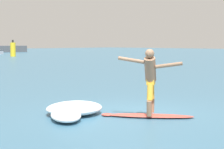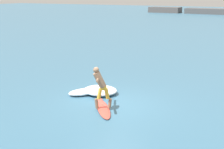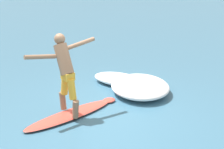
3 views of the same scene
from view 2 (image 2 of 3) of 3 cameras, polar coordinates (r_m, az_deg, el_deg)
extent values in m
plane|color=#396883|center=(13.15, 0.15, -5.52)|extent=(200.00, 200.00, 0.00)
cube|color=#56514F|center=(76.88, 9.67, 11.59)|extent=(7.48, 3.49, 1.30)
cube|color=#504F50|center=(74.41, 16.97, 11.03)|extent=(9.42, 4.58, 1.20)
ellipsoid|color=#E04C3E|center=(12.58, -1.60, -6.29)|extent=(1.71, 2.05, 0.08)
ellipsoid|color=#E04C3E|center=(13.63, -2.24, -4.61)|extent=(0.39, 0.40, 0.07)
ellipsoid|color=#2D2D33|center=(12.58, -1.60, -6.29)|extent=(1.72, 2.07, 0.04)
cone|color=black|center=(11.79, -1.00, -8.31)|extent=(0.07, 0.07, 0.14)
cone|color=black|center=(11.95, -0.49, -7.99)|extent=(0.07, 0.07, 0.14)
cone|color=black|center=(11.91, -1.73, -8.06)|extent=(0.07, 0.07, 0.14)
cylinder|color=#8C684D|center=(12.50, -2.83, -5.31)|extent=(0.22, 0.20, 0.40)
cylinder|color=gold|center=(12.36, -2.30, -3.54)|extent=(0.27, 0.24, 0.44)
cylinder|color=#8C684D|center=(12.51, -0.39, -5.26)|extent=(0.22, 0.20, 0.40)
cylinder|color=gold|center=(12.37, -0.95, -3.52)|extent=(0.27, 0.24, 0.44)
cube|color=gold|center=(12.29, -1.63, -2.43)|extent=(0.33, 0.31, 0.16)
cylinder|color=#8C684D|center=(12.20, -2.27, -0.98)|extent=(0.59, 0.51, 0.69)
sphere|color=#8C684D|center=(12.09, -2.93, 0.84)|extent=(0.23, 0.23, 0.23)
cylinder|color=#8C684D|center=(11.71, -2.68, -1.06)|extent=(0.42, 0.62, 0.20)
cylinder|color=#8C684D|center=(12.59, -2.76, 0.62)|extent=(0.42, 0.62, 0.20)
ellipsoid|color=white|center=(14.44, -5.30, -3.19)|extent=(1.39, 1.59, 0.25)
ellipsoid|color=white|center=(14.46, -2.19, -2.92)|extent=(1.74, 1.57, 0.34)
camera|label=1|loc=(14.17, -43.50, -0.06)|focal=60.00mm
camera|label=3|loc=(10.62, 35.73, 6.99)|focal=60.00mm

